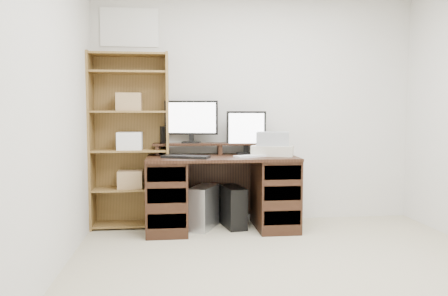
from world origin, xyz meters
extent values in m
cube|color=#B7AD8D|center=(0.00, 0.00, -0.01)|extent=(3.50, 4.00, 0.02)
cube|color=silver|center=(0.00, 2.01, 1.25)|extent=(3.50, 0.02, 2.50)
cube|color=silver|center=(-1.76, 0.00, 1.25)|extent=(0.02, 4.00, 2.50)
cube|color=white|center=(-1.35, 1.99, 2.08)|extent=(0.60, 0.01, 0.40)
cube|color=black|center=(-0.42, 1.63, 0.73)|extent=(1.50, 0.70, 0.03)
cube|color=black|center=(-0.97, 1.63, 0.36)|extent=(0.40, 0.66, 0.72)
cube|color=black|center=(0.13, 1.63, 0.36)|extent=(0.40, 0.66, 0.72)
cube|color=black|center=(-0.42, 1.96, 0.40)|extent=(1.48, 0.02, 0.65)
cube|color=black|center=(-0.97, 1.30, 0.18)|extent=(0.36, 0.01, 0.14)
cube|color=black|center=(-0.97, 1.30, 0.42)|extent=(0.36, 0.01, 0.14)
cube|color=black|center=(-0.97, 1.30, 0.62)|extent=(0.36, 0.01, 0.14)
cube|color=black|center=(0.13, 1.30, 0.18)|extent=(0.36, 0.01, 0.14)
cube|color=black|center=(0.13, 1.30, 0.42)|extent=(0.36, 0.01, 0.14)
cube|color=black|center=(0.13, 1.30, 0.62)|extent=(0.36, 0.01, 0.14)
cube|color=black|center=(-1.07, 1.85, 0.80)|extent=(0.04, 0.20, 0.10)
cube|color=black|center=(-0.42, 1.85, 0.80)|extent=(0.04, 0.20, 0.10)
cube|color=black|center=(0.23, 1.85, 0.80)|extent=(0.04, 0.20, 0.10)
cube|color=black|center=(-0.42, 1.85, 0.86)|extent=(1.40, 0.22, 0.02)
cube|color=black|center=(-0.72, 1.88, 0.88)|extent=(0.21, 0.18, 0.02)
cube|color=black|center=(-0.71, 1.90, 0.94)|extent=(0.06, 0.04, 0.10)
cube|color=black|center=(-0.71, 1.90, 1.14)|extent=(0.56, 0.14, 0.36)
cube|color=white|center=(-0.72, 1.88, 1.14)|extent=(0.51, 0.10, 0.32)
cube|color=black|center=(-0.14, 1.80, 0.76)|extent=(0.20, 0.16, 0.02)
cube|color=black|center=(-0.14, 1.82, 0.82)|extent=(0.06, 0.04, 0.11)
cube|color=black|center=(-0.14, 1.82, 1.03)|extent=(0.42, 0.06, 0.36)
cube|color=white|center=(-0.14, 1.80, 1.03)|extent=(0.37, 0.02, 0.32)
cube|color=black|center=(-1.00, 1.88, 0.96)|extent=(0.09, 0.09, 0.18)
cube|color=black|center=(-0.79, 1.49, 0.76)|extent=(0.49, 0.31, 0.03)
cube|color=silver|center=(-0.11, 1.54, 0.76)|extent=(0.41, 0.27, 0.02)
ellipsoid|color=white|center=(0.16, 1.54, 0.77)|extent=(0.11, 0.08, 0.04)
cube|color=#BBB6A3|center=(0.12, 1.66, 0.80)|extent=(0.49, 0.43, 0.10)
cube|color=#91959A|center=(0.12, 1.66, 0.92)|extent=(0.37, 0.31, 0.14)
cube|color=#B8BBC0|center=(-0.60, 1.69, 0.22)|extent=(0.36, 0.48, 0.44)
cube|color=black|center=(-0.29, 1.71, 0.21)|extent=(0.25, 0.45, 0.42)
cube|color=#19FF33|center=(-0.25, 1.51, 0.30)|extent=(0.01, 0.01, 0.01)
cube|color=olive|center=(-1.74, 1.83, 0.90)|extent=(0.02, 0.30, 1.80)
cube|color=olive|center=(-0.96, 1.83, 0.90)|extent=(0.02, 0.30, 1.80)
cube|color=olive|center=(-1.35, 1.97, 0.90)|extent=(0.80, 0.01, 1.80)
cube|color=olive|center=(-1.35, 1.83, 0.03)|extent=(0.75, 0.28, 0.02)
cube|color=olive|center=(-1.35, 1.83, 0.40)|extent=(0.75, 0.28, 0.02)
cube|color=olive|center=(-1.35, 1.83, 0.80)|extent=(0.75, 0.28, 0.02)
cube|color=olive|center=(-1.35, 1.83, 1.20)|extent=(0.75, 0.28, 0.02)
cube|color=olive|center=(-1.35, 1.83, 1.60)|extent=(0.75, 0.28, 0.02)
cube|color=olive|center=(-1.35, 1.83, 1.78)|extent=(0.75, 0.28, 0.02)
cube|color=#A07F54|center=(-1.35, 1.83, 0.50)|extent=(0.25, 0.20, 0.18)
cube|color=white|center=(-1.35, 1.83, 0.90)|extent=(0.25, 0.20, 0.18)
cube|color=#A07F54|center=(-1.35, 1.83, 1.30)|extent=(0.25, 0.20, 0.18)
camera|label=1|loc=(-0.89, -2.73, 1.18)|focal=35.00mm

